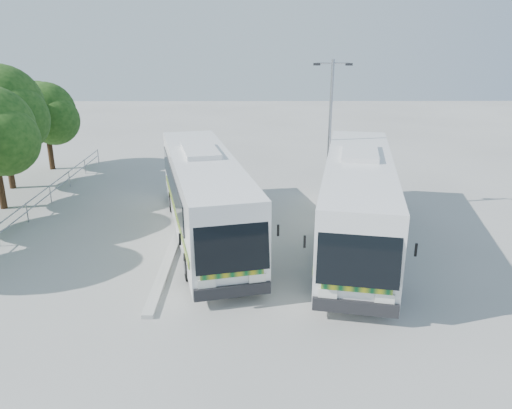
{
  "coord_description": "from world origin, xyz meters",
  "views": [
    {
      "loc": [
        1.18,
        -20.27,
        8.88
      ],
      "look_at": [
        1.32,
        1.13,
        1.54
      ],
      "focal_mm": 35.0,
      "sensor_mm": 36.0,
      "label": 1
    }
  ],
  "objects_px": {
    "coach_adjacent": "(357,199)",
    "lamppost": "(330,131)",
    "tree_far_d": "(1,108)",
    "tree_far_e": "(46,113)",
    "coach_main": "(205,194)"
  },
  "relations": [
    {
      "from": "coach_adjacent",
      "to": "tree_far_e",
      "type": "bearing_deg",
      "value": 155.72
    },
    {
      "from": "coach_main",
      "to": "coach_adjacent",
      "type": "xyz_separation_m",
      "value": [
        6.72,
        -0.88,
        0.05
      ]
    },
    {
      "from": "tree_far_d",
      "to": "tree_far_e",
      "type": "distance_m",
      "value": 4.65
    },
    {
      "from": "tree_far_e",
      "to": "coach_adjacent",
      "type": "relative_size",
      "value": 0.43
    },
    {
      "from": "tree_far_d",
      "to": "tree_far_e",
      "type": "xyz_separation_m",
      "value": [
        0.68,
        4.5,
        -0.93
      ]
    },
    {
      "from": "tree_far_d",
      "to": "tree_far_e",
      "type": "bearing_deg",
      "value": 81.37
    },
    {
      "from": "tree_far_e",
      "to": "tree_far_d",
      "type": "bearing_deg",
      "value": -98.63
    },
    {
      "from": "tree_far_d",
      "to": "tree_far_e",
      "type": "height_order",
      "value": "tree_far_d"
    },
    {
      "from": "coach_adjacent",
      "to": "lamppost",
      "type": "distance_m",
      "value": 4.93
    },
    {
      "from": "coach_adjacent",
      "to": "tree_far_d",
      "type": "bearing_deg",
      "value": 166.96
    },
    {
      "from": "tree_far_d",
      "to": "lamppost",
      "type": "bearing_deg",
      "value": -12.74
    },
    {
      "from": "tree_far_e",
      "to": "coach_adjacent",
      "type": "distance_m",
      "value": 22.58
    },
    {
      "from": "tree_far_e",
      "to": "coach_adjacent",
      "type": "bearing_deg",
      "value": -35.35
    },
    {
      "from": "tree_far_d",
      "to": "tree_far_e",
      "type": "relative_size",
      "value": 1.24
    },
    {
      "from": "tree_far_d",
      "to": "coach_adjacent",
      "type": "xyz_separation_m",
      "value": [
        19.04,
        -8.52,
        -2.74
      ]
    }
  ]
}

